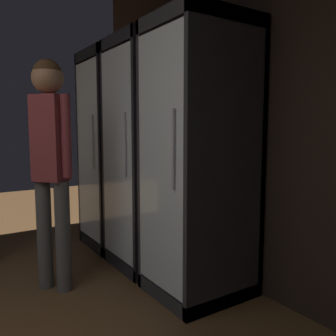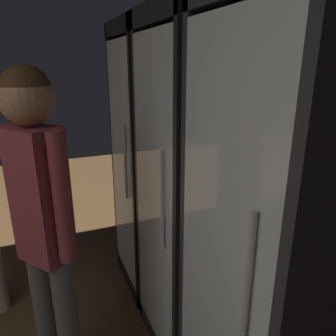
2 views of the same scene
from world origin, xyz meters
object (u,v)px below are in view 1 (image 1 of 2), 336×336
cooler_left (156,157)px  cooler_center (204,164)px  cooler_far_left (123,152)px  shopper_near (50,150)px

cooler_left → cooler_center: (0.67, 0.00, 0.00)m
cooler_far_left → cooler_left: same height
cooler_far_left → shopper_near: 1.17m
shopper_near → cooler_left: bearing=92.7°
cooler_left → cooler_far_left: bearing=-179.9°
shopper_near → cooler_center: bearing=55.9°
cooler_left → cooler_center: 0.67m
cooler_left → cooler_center: size_ratio=1.00×
cooler_far_left → cooler_center: (1.34, 0.00, -0.01)m
cooler_left → shopper_near: size_ratio=1.16×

